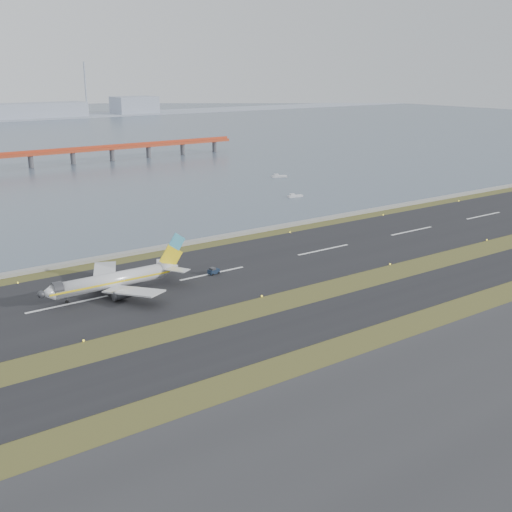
% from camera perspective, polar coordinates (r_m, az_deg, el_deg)
% --- Properties ---
extents(ground, '(1000.00, 1000.00, 0.00)m').
position_cam_1_polar(ground, '(150.16, 2.22, -4.46)').
color(ground, '#334318').
rests_on(ground, ground).
extents(apron_strip, '(1000.00, 50.00, 0.10)m').
position_cam_1_polar(apron_strip, '(115.98, 19.60, -12.05)').
color(apron_strip, '#2A2A2D').
rests_on(apron_strip, ground).
extents(taxiway_strip, '(1000.00, 18.00, 0.10)m').
position_cam_1_polar(taxiway_strip, '(141.57, 5.23, -5.83)').
color(taxiway_strip, black).
rests_on(taxiway_strip, ground).
extents(runway_strip, '(1000.00, 45.00, 0.10)m').
position_cam_1_polar(runway_strip, '(173.36, -3.90, -1.58)').
color(runway_strip, black).
rests_on(runway_strip, ground).
extents(seawall, '(1000.00, 2.50, 1.00)m').
position_cam_1_polar(seawall, '(198.28, -8.52, 0.73)').
color(seawall, gray).
rests_on(seawall, ground).
extents(red_pier, '(260.00, 5.00, 10.20)m').
position_cam_1_polar(red_pier, '(378.52, -19.44, 8.48)').
color(red_pier, '#AB3A1D').
rests_on(red_pier, ground).
extents(airliner, '(38.52, 32.89, 12.80)m').
position_cam_1_polar(airliner, '(160.97, -12.37, -2.09)').
color(airliner, silver).
rests_on(airliner, ground).
extents(pushback_tug, '(3.25, 2.20, 1.93)m').
position_cam_1_polar(pushback_tug, '(172.63, -3.80, -1.34)').
color(pushback_tug, '#121F33').
rests_on(pushback_tug, ground).
extents(workboat_near, '(6.94, 3.29, 1.62)m').
position_cam_1_polar(workboat_near, '(276.85, 3.46, 5.35)').
color(workboat_near, silver).
rests_on(workboat_near, ground).
extents(workboat_far, '(7.79, 5.10, 1.81)m').
position_cam_1_polar(workboat_far, '(327.44, 2.04, 7.10)').
color(workboat_far, silver).
rests_on(workboat_far, ground).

